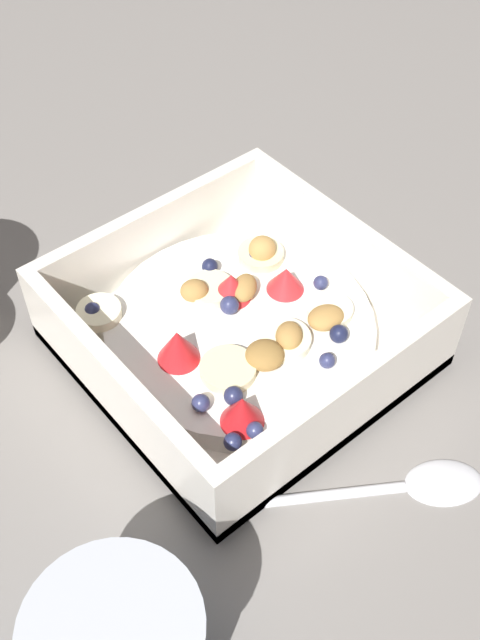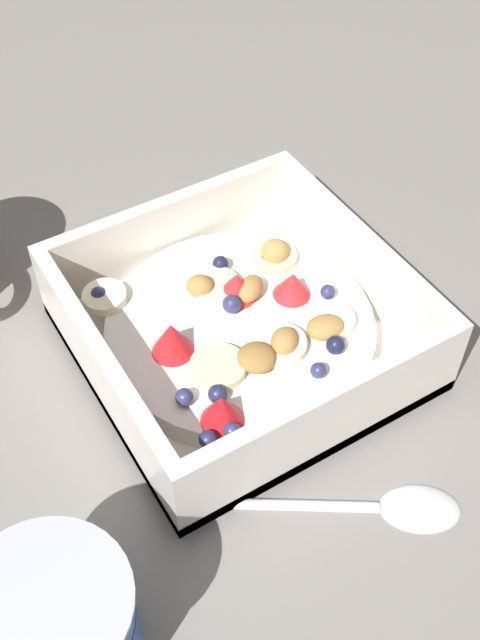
{
  "view_description": "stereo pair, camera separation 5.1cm",
  "coord_description": "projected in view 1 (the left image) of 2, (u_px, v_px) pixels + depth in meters",
  "views": [
    {
      "loc": [
        -0.27,
        0.21,
        0.41
      ],
      "look_at": [
        -0.01,
        -0.01,
        0.03
      ],
      "focal_mm": 42.9,
      "sensor_mm": 36.0,
      "label": 1
    },
    {
      "loc": [
        -0.3,
        0.17,
        0.41
      ],
      "look_at": [
        -0.01,
        -0.01,
        0.03
      ],
      "focal_mm": 42.9,
      "sensor_mm": 36.0,
      "label": 2
    }
  ],
  "objects": [
    {
      "name": "spoon",
      "position": [
        402.0,
        484.0,
        0.46
      ],
      "size": [
        0.11,
        0.16,
        0.01
      ],
      "color": "silver",
      "rests_on": "ground"
    },
    {
      "name": "ground_plane",
      "position": [
        218.0,
        345.0,
        0.53
      ],
      "size": [
        2.4,
        2.4,
        0.0
      ],
      "primitive_type": "plane",
      "color": "gray"
    },
    {
      "name": "fruit_bowl",
      "position": [
        240.0,
        330.0,
        0.51
      ],
      "size": [
        0.21,
        0.21,
        0.06
      ],
      "color": "white",
      "rests_on": "ground"
    }
  ]
}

